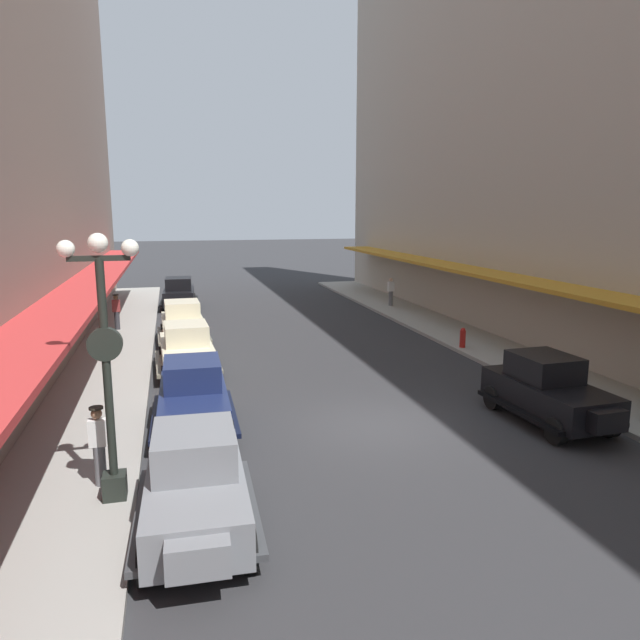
% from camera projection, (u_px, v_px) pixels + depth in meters
% --- Properties ---
extents(ground_plane, '(200.00, 200.00, 0.00)m').
position_uv_depth(ground_plane, '(375.00, 426.00, 15.68)').
color(ground_plane, '#2D2D30').
extents(sidewalk_left, '(3.00, 60.00, 0.15)m').
position_uv_depth(sidewalk_left, '(77.00, 451.00, 13.84)').
color(sidewalk_left, '#99968E').
rests_on(sidewalk_left, ground).
extents(sidewalk_right, '(3.00, 60.00, 0.15)m').
position_uv_depth(sidewalk_right, '(611.00, 401.00, 17.50)').
color(sidewalk_right, '#99968E').
rests_on(sidewalk_right, ground).
extents(parked_car_0, '(2.21, 4.29, 1.84)m').
position_uv_depth(parked_car_0, '(193.00, 396.00, 15.22)').
color(parked_car_0, '#19234C').
rests_on(parked_car_0, ground).
extents(parked_car_1, '(2.30, 4.32, 1.84)m').
position_uv_depth(parked_car_1, '(548.00, 388.00, 15.82)').
color(parked_car_1, black).
rests_on(parked_car_1, ground).
extents(parked_car_2, '(2.30, 4.32, 1.84)m').
position_uv_depth(parked_car_2, '(179.00, 292.00, 34.29)').
color(parked_car_2, black).
rests_on(parked_car_2, ground).
extents(parked_car_3, '(2.25, 4.30, 1.84)m').
position_uv_depth(parked_car_3, '(196.00, 482.00, 10.39)').
color(parked_car_3, slate).
rests_on(parked_car_3, ground).
extents(parked_car_4, '(2.25, 4.30, 1.84)m').
position_uv_depth(parked_car_4, '(183.00, 323.00, 25.09)').
color(parked_car_4, beige).
rests_on(parked_car_4, ground).
extents(parked_car_5, '(2.27, 4.31, 1.84)m').
position_uv_depth(parked_car_5, '(186.00, 347.00, 20.54)').
color(parked_car_5, beige).
rests_on(parked_car_5, ground).
extents(lamp_post_with_clock, '(1.42, 0.44, 5.16)m').
position_uv_depth(lamp_post_with_clock, '(106.00, 358.00, 10.93)').
color(lamp_post_with_clock, black).
rests_on(lamp_post_with_clock, sidewalk_left).
extents(fire_hydrant, '(0.24, 0.24, 0.82)m').
position_uv_depth(fire_hydrant, '(463.00, 337.00, 23.92)').
color(fire_hydrant, '#B21E19').
rests_on(fire_hydrant, sidewalk_right).
extents(pedestrian_0, '(0.36, 0.28, 1.67)m').
position_uv_depth(pedestrian_0, '(117.00, 311.00, 27.44)').
color(pedestrian_0, '#2D2D33').
rests_on(pedestrian_0, sidewalk_left).
extents(pedestrian_1, '(0.36, 0.28, 1.67)m').
position_uv_depth(pedestrian_1, '(99.00, 445.00, 11.84)').
color(pedestrian_1, slate).
rests_on(pedestrian_1, sidewalk_left).
extents(pedestrian_3, '(0.36, 0.24, 1.64)m').
position_uv_depth(pedestrian_3, '(391.00, 291.00, 34.34)').
color(pedestrian_3, slate).
rests_on(pedestrian_3, sidewalk_right).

